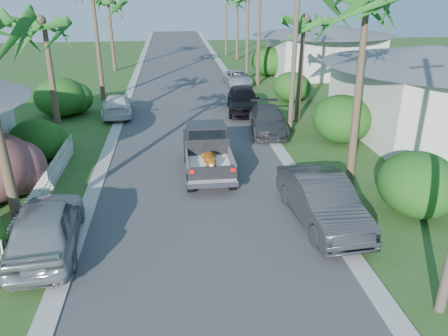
{
  "coord_description": "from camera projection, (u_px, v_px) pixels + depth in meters",
  "views": [
    {
      "loc": [
        -0.93,
        -10.21,
        7.64
      ],
      "look_at": [
        0.84,
        4.71,
        1.4
      ],
      "focal_mm": 35.0,
      "sensor_mm": 36.0,
      "label": 1
    }
  ],
  "objects": [
    {
      "name": "utility_pole_b",
      "position": [
        295.0,
        49.0,
        23.16
      ],
      "size": [
        1.6,
        0.26,
        9.0
      ],
      "color": "brown",
      "rests_on": "ground"
    },
    {
      "name": "palm_r_b",
      "position": [
        304.0,
        19.0,
        24.58
      ],
      "size": [
        4.4,
        4.4,
        7.2
      ],
      "color": "brown",
      "rests_on": "ground"
    },
    {
      "name": "road",
      "position": [
        184.0,
        89.0,
        35.32
      ],
      "size": [
        8.0,
        100.0,
        0.02
      ],
      "primitive_type": "cube",
      "color": "#38383A",
      "rests_on": "ground"
    },
    {
      "name": "utility_pole_d",
      "position": [
        226.0,
        15.0,
        50.67
      ],
      "size": [
        1.6,
        0.26,
        9.0
      ],
      "color": "brown",
      "rests_on": "ground"
    },
    {
      "name": "palm_l_b",
      "position": [
        43.0,
        22.0,
        20.3
      ],
      "size": [
        4.4,
        4.4,
        7.4
      ],
      "color": "brown",
      "rests_on": "ground"
    },
    {
      "name": "curb_left",
      "position": [
        130.0,
        90.0,
        34.84
      ],
      "size": [
        0.6,
        100.0,
        0.06
      ],
      "primitive_type": "cube",
      "color": "#A5A39E",
      "rests_on": "ground"
    },
    {
      "name": "house_right_far",
      "position": [
        322.0,
        51.0,
        40.5
      ],
      "size": [
        9.0,
        8.0,
        4.6
      ],
      "color": "silver",
      "rests_on": "ground"
    },
    {
      "name": "picket_fence",
      "position": [
        43.0,
        190.0,
        16.59
      ],
      "size": [
        0.1,
        11.0,
        1.0
      ],
      "primitive_type": "cube",
      "color": "white",
      "rests_on": "ground"
    },
    {
      "name": "parked_car_lf",
      "position": [
        117.0,
        105.0,
        27.8
      ],
      "size": [
        2.17,
        4.66,
        1.32
      ],
      "primitive_type": "imported",
      "rotation": [
        0.0,
        0.0,
        3.21
      ],
      "color": "silver",
      "rests_on": "ground"
    },
    {
      "name": "curb_right",
      "position": [
        237.0,
        87.0,
        35.77
      ],
      "size": [
        0.6,
        100.0,
        0.06
      ],
      "primitive_type": "cube",
      "color": "#A5A39E",
      "rests_on": "ground"
    },
    {
      "name": "palm_l_d",
      "position": [
        108.0,
        1.0,
        40.4
      ],
      "size": [
        4.4,
        4.4,
        7.7
      ],
      "color": "brown",
      "rests_on": "ground"
    },
    {
      "name": "parked_car_rf",
      "position": [
        243.0,
        100.0,
        28.42
      ],
      "size": [
        2.48,
        5.13,
        1.69
      ],
      "primitive_type": "imported",
      "rotation": [
        0.0,
        0.0,
        -0.1
      ],
      "color": "black",
      "rests_on": "ground"
    },
    {
      "name": "pickup_truck",
      "position": [
        207.0,
        149.0,
        19.37
      ],
      "size": [
        1.98,
        5.12,
        2.06
      ],
      "color": "black",
      "rests_on": "ground"
    },
    {
      "name": "shrub_r_a",
      "position": [
        418.0,
        184.0,
        15.53
      ],
      "size": [
        2.8,
        3.08,
        2.3
      ],
      "primitive_type": "ellipsoid",
      "color": "#164A15",
      "rests_on": "ground"
    },
    {
      "name": "shrub_l_d",
      "position": [
        61.0,
        97.0,
        27.57
      ],
      "size": [
        3.2,
        3.52,
        2.4
      ],
      "primitive_type": "ellipsoid",
      "color": "#164A15",
      "rests_on": "ground"
    },
    {
      "name": "house_right_near",
      "position": [
        428.0,
        94.0,
        23.96
      ],
      "size": [
        8.0,
        9.0,
        4.8
      ],
      "color": "silver",
      "rests_on": "ground"
    },
    {
      "name": "parked_car_rm",
      "position": [
        268.0,
        120.0,
        24.62
      ],
      "size": [
        2.41,
        4.92,
        1.38
      ],
      "primitive_type": "imported",
      "rotation": [
        0.0,
        0.0,
        -0.1
      ],
      "color": "#34383A",
      "rests_on": "ground"
    },
    {
      "name": "shrub_r_b",
      "position": [
        342.0,
        119.0,
        22.85
      ],
      "size": [
        3.0,
        3.3,
        2.5
      ],
      "primitive_type": "ellipsoid",
      "color": "#164A15",
      "rests_on": "ground"
    },
    {
      "name": "parked_car_ln",
      "position": [
        46.0,
        227.0,
        13.41
      ],
      "size": [
        2.44,
        5.05,
        1.66
      ],
      "primitive_type": "imported",
      "rotation": [
        0.0,
        0.0,
        3.24
      ],
      "color": "#9EA0A4",
      "rests_on": "ground"
    },
    {
      "name": "shrub_r_c",
      "position": [
        291.0,
        87.0,
        31.14
      ],
      "size": [
        2.6,
        2.86,
        2.1
      ],
      "primitive_type": "ellipsoid",
      "color": "#164A15",
      "rests_on": "ground"
    },
    {
      "name": "parked_car_rd",
      "position": [
        237.0,
        78.0,
        36.61
      ],
      "size": [
        2.21,
        4.31,
        1.16
      ],
      "primitive_type": "imported",
      "rotation": [
        0.0,
        0.0,
        0.07
      ],
      "color": "silver",
      "rests_on": "ground"
    },
    {
      "name": "shrub_l_c",
      "position": [
        36.0,
        141.0,
        20.38
      ],
      "size": [
        2.4,
        2.64,
        2.0
      ],
      "primitive_type": "ellipsoid",
      "color": "#164A15",
      "rests_on": "ground"
    },
    {
      "name": "ground",
      "position": [
        214.0,
        278.0,
        12.39
      ],
      "size": [
        120.0,
        120.0,
        0.0
      ],
      "primitive_type": "plane",
      "color": "#2B4D1D",
      "rests_on": "ground"
    },
    {
      "name": "shrub_r_d",
      "position": [
        269.0,
        61.0,
        40.27
      ],
      "size": [
        3.2,
        3.52,
        2.6
      ],
      "primitive_type": "ellipsoid",
      "color": "#164A15",
      "rests_on": "ground"
    },
    {
      "name": "utility_pole_c",
      "position": [
        247.0,
        26.0,
        36.91
      ],
      "size": [
        1.6,
        0.26,
        9.0
      ],
      "color": "brown",
      "rests_on": "ground"
    },
    {
      "name": "parked_car_rn",
      "position": [
        322.0,
        201.0,
        15.0
      ],
      "size": [
        2.13,
        5.16,
        1.66
      ],
      "primitive_type": "imported",
      "rotation": [
        0.0,
        0.0,
        0.07
      ],
      "color": "#2C2E31",
      "rests_on": "ground"
    }
  ]
}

